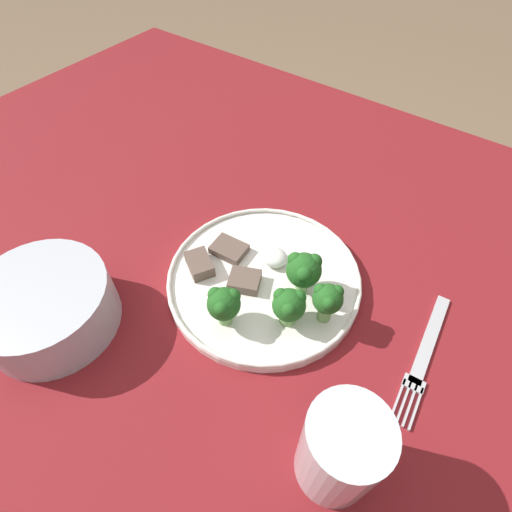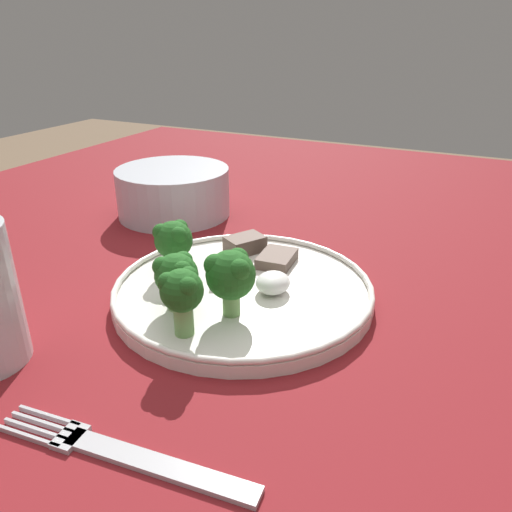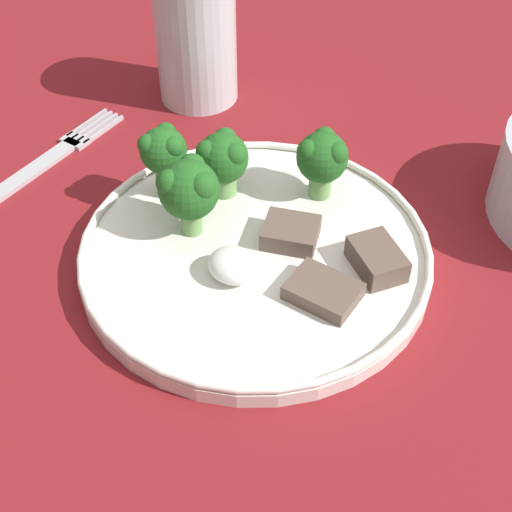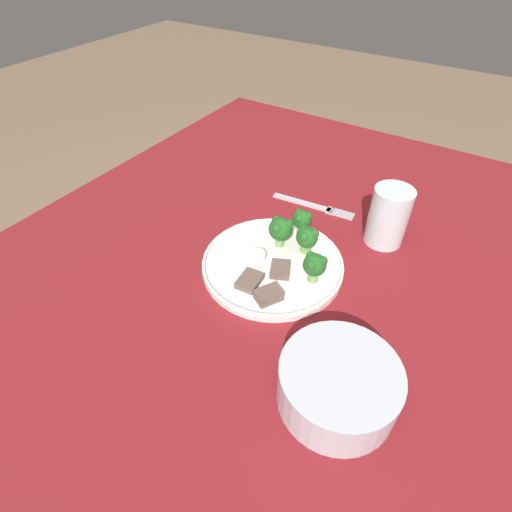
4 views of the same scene
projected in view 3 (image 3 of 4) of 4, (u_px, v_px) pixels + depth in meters
table at (336, 309)px, 0.60m from camera, size 1.40×1.16×0.71m
dinner_plate at (255, 252)px, 0.52m from camera, size 0.26×0.26×0.02m
fork at (41, 165)px, 0.61m from camera, size 0.04×0.19×0.00m
drinking_glass at (196, 47)px, 0.66m from camera, size 0.07×0.07×0.12m
broccoli_floret_near_rim_left at (223, 158)px, 0.55m from camera, size 0.04×0.04×0.05m
broccoli_floret_center_left at (163, 152)px, 0.54m from camera, size 0.04×0.04×0.06m
broccoli_floret_back_left at (322, 158)px, 0.54m from camera, size 0.04×0.04×0.06m
broccoli_floret_front_left at (189, 189)px, 0.51m from camera, size 0.05×0.04×0.06m
meat_slice_front_slice at (323, 291)px, 0.48m from camera, size 0.05×0.04×0.01m
meat_slice_middle_slice at (291, 233)px, 0.52m from camera, size 0.05×0.05×0.02m
meat_slice_rear_slice at (377, 259)px, 0.50m from camera, size 0.05×0.05×0.02m
sauce_dollop at (233, 265)px, 0.50m from camera, size 0.04×0.03×0.02m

